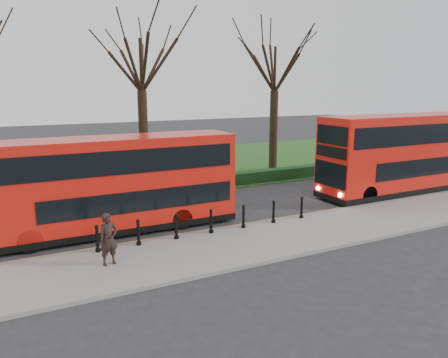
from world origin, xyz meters
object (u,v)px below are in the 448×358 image
bus_rear (407,154)px  pedestrian (109,239)px  bus_lead (117,185)px  bollard_row (211,222)px

bus_rear → pedestrian: size_ratio=6.28×
bus_rear → bus_lead: bearing=177.8°
bollard_row → bus_rear: bearing=7.6°
bus_lead → bollard_row: bearing=-37.0°
bollard_row → bus_lead: size_ratio=0.92×
bollard_row → pedestrian: 4.84m
bus_lead → bus_rear: (17.12, -0.67, 0.25)m
bollard_row → pedestrian: bearing=-163.1°
bus_lead → bus_rear: bearing=-2.2°
bus_rear → pedestrian: (-18.41, -3.23, -1.26)m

